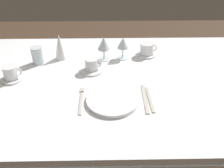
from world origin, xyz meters
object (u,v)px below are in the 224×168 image
Objects in this scene: dinner_plate at (112,100)px; coffee_cup_far at (92,64)px; dinner_knife at (145,99)px; wine_glass_left at (123,44)px; fork_outer at (81,99)px; coffee_cup_left at (147,49)px; spoon_soup at (149,96)px; napkin_folded at (60,47)px; wine_glass_centre at (104,44)px; drink_tumbler at (38,56)px; coffee_cup_right at (11,72)px.

coffee_cup_far reaches higher than dinner_plate.
wine_glass_left reaches higher than dinner_knife.
coffee_cup_left reaches higher than fork_outer.
spoon_soup is 1.27× the size of napkin_folded.
dinner_plate is 0.19m from spoon_soup.
wine_glass_centre is (-0.23, 0.39, 0.10)m from spoon_soup.
coffee_cup_left is 1.13× the size of coffee_cup_far.
fork_outer is 0.91× the size of dinner_knife.
dinner_plate is 0.31m from coffee_cup_far.
coffee_cup_left is 0.39m from coffee_cup_far.
fork_outer is at bearing -176.36° from spoon_soup.
coffee_cup_far is at bearing -116.76° from wine_glass_centre.
dinner_plate is 0.53m from coffee_cup_left.
wine_glass_left reaches higher than coffee_cup_left.
wine_glass_left reaches higher than drink_tumbler.
dinner_plate is 1.21× the size of fork_outer.
coffee_cup_right is 0.98× the size of drink_tumbler.
napkin_folded is (-0.50, 0.41, 0.08)m from spoon_soup.
wine_glass_left is (-0.09, 0.43, 0.09)m from dinner_knife.
coffee_cup_far is 0.25m from wine_glass_left.
drink_tumbler reaches higher than dinner_plate.
drink_tumbler is at bearing -172.25° from coffee_cup_left.
wine_glass_left is (0.23, 0.43, 0.09)m from fork_outer.
napkin_folded is (-0.39, 0.00, -0.01)m from wine_glass_left.
coffee_cup_right reaches higher than spoon_soup.
wine_glass_left is at bearing 7.87° from wine_glass_centre.
drink_tumbler is at bearing 163.28° from coffee_cup_far.
dinner_knife is 1.43× the size of napkin_folded.
dinner_knife is at bearing -0.70° from fork_outer.
wine_glass_left is (0.19, 0.15, 0.05)m from coffee_cup_far.
spoon_soup is 0.75m from coffee_cup_right.
coffee_cup_right reaches higher than dinner_knife.
wine_glass_centre is at bearing 5.23° from drink_tumbler.
drink_tumbler reaches higher than coffee_cup_right.
fork_outer is 0.28m from coffee_cup_far.
fork_outer is 0.49m from wine_glass_left.
fork_outer is at bearing -117.90° from wine_glass_left.
napkin_folded is (-0.32, 0.44, 0.07)m from dinner_plate.
dinner_knife is 0.45m from wine_glass_left.
coffee_cup_right is 0.44m from coffee_cup_far.
fork_outer is 2.17× the size of coffee_cup_far.
dinner_knife is 2.24× the size of drink_tumbler.
drink_tumbler is (-0.40, -0.04, -0.06)m from wine_glass_centre.
wine_glass_left is 0.85× the size of napkin_folded.
drink_tumbler is 0.64× the size of napkin_folded.
spoon_soup is 0.65m from napkin_folded.
drink_tumbler is 0.15m from napkin_folded.
napkin_folded is (0.13, 0.06, 0.04)m from drink_tumbler.
dinner_plate reaches higher than dinner_knife.
napkin_folded reaches higher than drink_tumbler.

